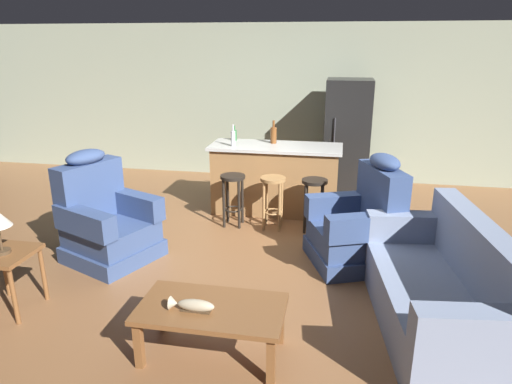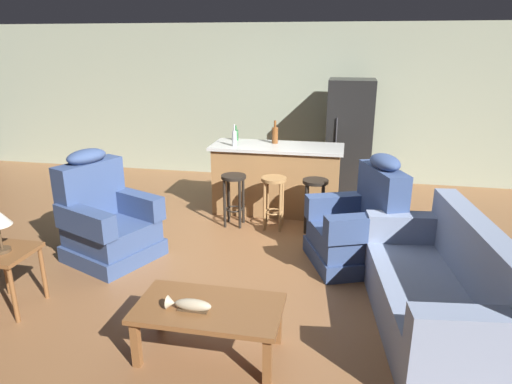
{
  "view_description": "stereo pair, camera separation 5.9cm",
  "coord_description": "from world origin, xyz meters",
  "px_view_note": "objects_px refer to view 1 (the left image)",
  "views": [
    {
      "loc": [
        0.86,
        -4.71,
        2.3
      ],
      "look_at": [
        -0.0,
        -0.1,
        0.75
      ],
      "focal_mm": 32.0,
      "sensor_mm": 36.0,
      "label": 1
    },
    {
      "loc": [
        0.92,
        -4.69,
        2.3
      ],
      "look_at": [
        -0.0,
        -0.1,
        0.75
      ],
      "focal_mm": 32.0,
      "sensor_mm": 36.0,
      "label": 2
    }
  ],
  "objects_px": {
    "recliner_near_island": "(360,226)",
    "refrigerator": "(347,136)",
    "end_table": "(5,262)",
    "bar_stool_middle": "(273,193)",
    "bottle_tall_green": "(233,138)",
    "couch": "(442,291)",
    "kitchen_island": "(275,178)",
    "bar_stool_right": "(314,196)",
    "bottle_short_amber": "(234,135)",
    "fish_figurine": "(192,305)",
    "bottle_wine_dark": "(273,135)",
    "coffee_table": "(212,313)",
    "bar_stool_left": "(233,191)",
    "recliner_near_lamp": "(106,222)"
  },
  "relations": [
    {
      "from": "recliner_near_island",
      "to": "refrigerator",
      "type": "distance_m",
      "value": 2.65
    },
    {
      "from": "end_table",
      "to": "bar_stool_middle",
      "type": "distance_m",
      "value": 3.06
    },
    {
      "from": "recliner_near_island",
      "to": "bottle_tall_green",
      "type": "distance_m",
      "value": 2.19
    },
    {
      "from": "couch",
      "to": "kitchen_island",
      "type": "xyz_separation_m",
      "value": [
        -1.76,
        2.52,
        0.14
      ]
    },
    {
      "from": "recliner_near_island",
      "to": "bar_stool_right",
      "type": "height_order",
      "value": "recliner_near_island"
    },
    {
      "from": "recliner_near_island",
      "to": "bottle_short_amber",
      "type": "relative_size",
      "value": 5.66
    },
    {
      "from": "bar_stool_middle",
      "to": "bottle_short_amber",
      "type": "height_order",
      "value": "bottle_short_amber"
    },
    {
      "from": "fish_figurine",
      "to": "bottle_short_amber",
      "type": "xyz_separation_m",
      "value": [
        -0.49,
        3.51,
        0.57
      ]
    },
    {
      "from": "bottle_short_amber",
      "to": "bar_stool_middle",
      "type": "bearing_deg",
      "value": -50.93
    },
    {
      "from": "fish_figurine",
      "to": "bar_stool_right",
      "type": "xyz_separation_m",
      "value": [
        0.72,
        2.65,
        0.01
      ]
    },
    {
      "from": "kitchen_island",
      "to": "bar_stool_right",
      "type": "distance_m",
      "value": 0.86
    },
    {
      "from": "couch",
      "to": "bottle_tall_green",
      "type": "distance_m",
      "value": 3.39
    },
    {
      "from": "bar_stool_middle",
      "to": "refrigerator",
      "type": "bearing_deg",
      "value": 63.79
    },
    {
      "from": "bottle_wine_dark",
      "to": "end_table",
      "type": "bearing_deg",
      "value": -121.91
    },
    {
      "from": "fish_figurine",
      "to": "bottle_wine_dark",
      "type": "distance_m",
      "value": 3.47
    },
    {
      "from": "couch",
      "to": "end_table",
      "type": "xyz_separation_m",
      "value": [
        -3.72,
        -0.41,
        0.12
      ]
    },
    {
      "from": "couch",
      "to": "bar_stool_right",
      "type": "bearing_deg",
      "value": -65.09
    },
    {
      "from": "bottle_wine_dark",
      "to": "coffee_table",
      "type": "bearing_deg",
      "value": -89.32
    },
    {
      "from": "recliner_near_island",
      "to": "bar_stool_right",
      "type": "relative_size",
      "value": 1.76
    },
    {
      "from": "bar_stool_left",
      "to": "bar_stool_middle",
      "type": "relative_size",
      "value": 1.0
    },
    {
      "from": "fish_figurine",
      "to": "refrigerator",
      "type": "relative_size",
      "value": 0.19
    },
    {
      "from": "bar_stool_right",
      "to": "couch",
      "type": "bearing_deg",
      "value": -58.08
    },
    {
      "from": "bar_stool_middle",
      "to": "recliner_near_lamp",
      "type": "bearing_deg",
      "value": -145.19
    },
    {
      "from": "refrigerator",
      "to": "bar_stool_left",
      "type": "bearing_deg",
      "value": -127.84
    },
    {
      "from": "recliner_near_island",
      "to": "bottle_wine_dark",
      "type": "distance_m",
      "value": 2.05
    },
    {
      "from": "bar_stool_left",
      "to": "bar_stool_right",
      "type": "relative_size",
      "value": 1.0
    },
    {
      "from": "bottle_tall_green",
      "to": "bar_stool_left",
      "type": "bearing_deg",
      "value": -77.87
    },
    {
      "from": "bar_stool_left",
      "to": "bar_stool_right",
      "type": "bearing_deg",
      "value": 0.0
    },
    {
      "from": "bottle_short_amber",
      "to": "coffee_table",
      "type": "bearing_deg",
      "value": -79.75
    },
    {
      "from": "recliner_near_lamp",
      "to": "end_table",
      "type": "bearing_deg",
      "value": -83.68
    },
    {
      "from": "bar_stool_middle",
      "to": "bottle_wine_dark",
      "type": "bearing_deg",
      "value": 98.51
    },
    {
      "from": "kitchen_island",
      "to": "couch",
      "type": "bearing_deg",
      "value": -55.1
    },
    {
      "from": "couch",
      "to": "bar_stool_left",
      "type": "xyz_separation_m",
      "value": [
        -2.22,
        1.89,
        0.13
      ]
    },
    {
      "from": "refrigerator",
      "to": "recliner_near_island",
      "type": "bearing_deg",
      "value": -86.47
    },
    {
      "from": "coffee_table",
      "to": "recliner_near_lamp",
      "type": "relative_size",
      "value": 0.92
    },
    {
      "from": "coffee_table",
      "to": "refrigerator",
      "type": "distance_m",
      "value": 4.54
    },
    {
      "from": "bar_stool_left",
      "to": "coffee_table",
      "type": "bearing_deg",
      "value": -80.18
    },
    {
      "from": "kitchen_island",
      "to": "bar_stool_middle",
      "type": "xyz_separation_m",
      "value": [
        0.06,
        -0.63,
        -0.01
      ]
    },
    {
      "from": "recliner_near_island",
      "to": "recliner_near_lamp",
      "type": "bearing_deg",
      "value": -13.45
    },
    {
      "from": "recliner_near_lamp",
      "to": "recliner_near_island",
      "type": "bearing_deg",
      "value": 31.28
    },
    {
      "from": "bar_stool_left",
      "to": "bar_stool_middle",
      "type": "distance_m",
      "value": 0.52
    },
    {
      "from": "recliner_near_lamp",
      "to": "end_table",
      "type": "relative_size",
      "value": 2.14
    },
    {
      "from": "bar_stool_right",
      "to": "bottle_wine_dark",
      "type": "distance_m",
      "value": 1.16
    },
    {
      "from": "coffee_table",
      "to": "refrigerator",
      "type": "height_order",
      "value": "refrigerator"
    },
    {
      "from": "coffee_table",
      "to": "bottle_short_amber",
      "type": "distance_m",
      "value": 3.55
    },
    {
      "from": "bar_stool_right",
      "to": "bottle_short_amber",
      "type": "height_order",
      "value": "bottle_short_amber"
    },
    {
      "from": "fish_figurine",
      "to": "recliner_near_lamp",
      "type": "relative_size",
      "value": 0.28
    },
    {
      "from": "end_table",
      "to": "kitchen_island",
      "type": "height_order",
      "value": "kitchen_island"
    },
    {
      "from": "coffee_table",
      "to": "bar_stool_left",
      "type": "xyz_separation_m",
      "value": [
        -0.45,
        2.58,
        0.11
      ]
    },
    {
      "from": "fish_figurine",
      "to": "bottle_short_amber",
      "type": "bearing_deg",
      "value": 98.0
    }
  ]
}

